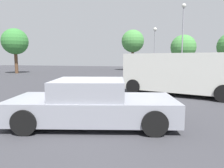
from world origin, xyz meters
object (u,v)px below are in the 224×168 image
light_post_near (183,28)px  dog (87,95)px  sedan_foreground (92,104)px  van_white (179,72)px  pedestrian (151,70)px  light_post_mid (155,42)px

light_post_near → dog: bearing=-108.0°
sedan_foreground → light_post_near: size_ratio=0.65×
van_white → pedestrian: size_ratio=3.29×
light_post_near → sedan_foreground: bearing=-100.9°
van_white → dog: bearing=-131.4°
dog → sedan_foreground: bearing=43.4°
pedestrian → light_post_near: (2.48, 9.14, 3.93)m
dog → light_post_mid: (1.71, 18.42, 3.71)m
sedan_foreground → dog: (-1.40, 2.96, -0.36)m
sedan_foreground → pedestrian: (0.94, 8.60, 0.45)m
dog → pedestrian: bearing=175.6°
sedan_foreground → dog: 3.30m
pedestrian → sedan_foreground: bearing=157.5°
van_white → light_post_near: size_ratio=0.76×
dog → pedestrian: (2.34, 5.64, 0.81)m
light_post_mid → dog: bearing=-95.3°
sedan_foreground → van_white: 6.18m
light_post_near → light_post_mid: 4.90m
pedestrian → light_post_mid: size_ratio=0.30×
sedan_foreground → dog: sedan_foreground is taller
sedan_foreground → dog: size_ratio=8.08×
sedan_foreground → light_post_near: (3.41, 17.74, 4.38)m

